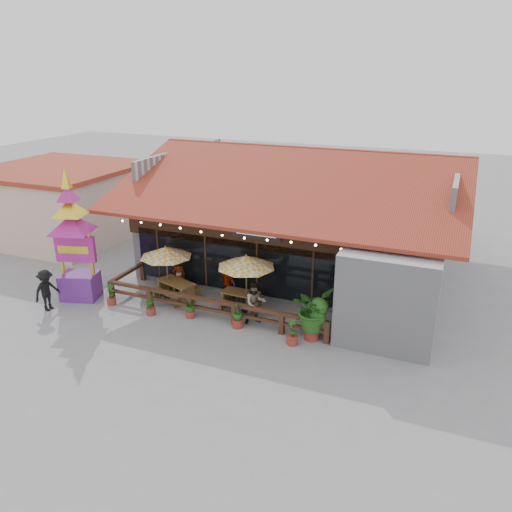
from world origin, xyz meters
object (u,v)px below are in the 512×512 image
at_px(umbrella_right, 246,262).
at_px(thai_sign_tower, 72,227).
at_px(picnic_table_left, 176,287).
at_px(picnic_table_right, 241,297).
at_px(tropical_plant, 312,310).
at_px(pedestrian, 47,290).
at_px(umbrella_left, 166,252).

xyz_separation_m(umbrella_right, thai_sign_tower, (-7.38, -1.60, 1.08)).
xyz_separation_m(picnic_table_left, picnic_table_right, (3.04, 0.22, -0.05)).
xyz_separation_m(tropical_plant, pedestrian, (-11.04, -1.91, -0.31)).
bearing_deg(tropical_plant, pedestrian, -170.17).
bearing_deg(picnic_table_left, umbrella_left, 174.87).
distance_m(umbrella_left, picnic_table_right, 3.84).
bearing_deg(thai_sign_tower, tropical_plant, 2.40).
bearing_deg(picnic_table_right, thai_sign_tower, -165.80).
height_order(umbrella_left, thai_sign_tower, thai_sign_tower).
xyz_separation_m(picnic_table_right, thai_sign_tower, (-7.04, -1.78, 2.82)).
distance_m(picnic_table_right, thai_sign_tower, 7.79).
distance_m(umbrella_right, pedestrian, 8.54).
height_order(umbrella_right, thai_sign_tower, thai_sign_tower).
relative_size(umbrella_left, thai_sign_tower, 0.39).
xyz_separation_m(thai_sign_tower, pedestrian, (-0.46, -1.47, -2.43)).
height_order(umbrella_left, umbrella_right, umbrella_right).
xyz_separation_m(umbrella_left, picnic_table_right, (3.48, 0.19, -1.62)).
relative_size(umbrella_right, tropical_plant, 1.21).
height_order(picnic_table_right, pedestrian, pedestrian).
height_order(umbrella_left, picnic_table_right, umbrella_left).
bearing_deg(umbrella_right, picnic_table_right, 152.86).
height_order(picnic_table_left, tropical_plant, tropical_plant).
bearing_deg(umbrella_right, tropical_plant, -19.98).
bearing_deg(umbrella_right, pedestrian, -158.60).
bearing_deg(umbrella_right, picnic_table_left, -179.18).
bearing_deg(thai_sign_tower, umbrella_right, 12.26).
relative_size(picnic_table_right, pedestrian, 0.89).
distance_m(umbrella_left, picnic_table_left, 1.64).
bearing_deg(picnic_table_right, umbrella_right, -27.14).
bearing_deg(pedestrian, thai_sign_tower, -9.55).
xyz_separation_m(umbrella_left, pedestrian, (-4.02, -3.07, -1.23)).
xyz_separation_m(umbrella_right, picnic_table_left, (-3.38, -0.05, -1.69)).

